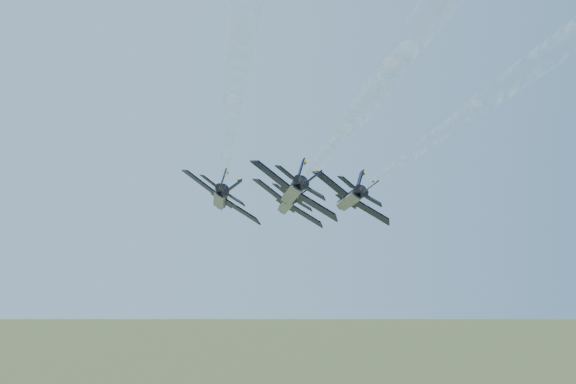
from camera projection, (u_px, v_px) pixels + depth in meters
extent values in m
cylinder|color=black|center=(288.00, 203.00, 123.72)|extent=(4.28, 14.88, 2.62)
cone|color=black|center=(284.00, 206.00, 132.43)|extent=(2.93, 3.16, 2.62)
ellipsoid|color=black|center=(288.00, 202.00, 127.53)|extent=(1.70, 2.80, 1.36)
cube|color=gray|center=(285.00, 206.00, 123.64)|extent=(3.14, 13.27, 1.36)
cube|color=black|center=(270.00, 191.00, 122.74)|extent=(5.98, 4.54, 3.83)
cube|color=#FFED0D|center=(269.00, 191.00, 124.62)|extent=(5.22, 1.42, 3.76)
cube|color=black|center=(306.00, 216.00, 122.92)|extent=(6.37, 5.46, 3.83)
cube|color=#FFED0D|center=(305.00, 216.00, 124.80)|extent=(4.93, 2.53, 3.76)
cube|color=black|center=(280.00, 192.00, 116.71)|extent=(2.83, 2.36, 1.77)
cube|color=black|center=(303.00, 208.00, 116.83)|extent=(3.00, 2.73, 1.77)
cube|color=black|center=(292.00, 189.00, 117.70)|extent=(1.28, 2.53, 2.81)
cube|color=black|center=(301.00, 196.00, 117.75)|extent=(2.66, 2.69, 1.88)
cylinder|color=black|center=(289.00, 199.00, 115.98)|extent=(1.84, 1.51, 1.69)
cylinder|color=black|center=(294.00, 202.00, 116.00)|extent=(1.84, 1.51, 1.69)
cylinder|color=black|center=(222.00, 197.00, 110.63)|extent=(4.28, 14.88, 2.62)
cone|color=black|center=(222.00, 201.00, 119.34)|extent=(2.93, 3.16, 2.62)
ellipsoid|color=black|center=(224.00, 196.00, 114.44)|extent=(1.70, 2.80, 1.36)
cube|color=gray|center=(219.00, 201.00, 110.54)|extent=(3.14, 13.27, 1.36)
cube|color=black|center=(201.00, 183.00, 109.65)|extent=(5.98, 4.54, 3.83)
cube|color=#FFED0D|center=(202.00, 184.00, 111.53)|extent=(5.22, 1.42, 3.76)
cube|color=black|center=(241.00, 211.00, 109.83)|extent=(6.37, 5.46, 3.83)
cube|color=#FFED0D|center=(241.00, 212.00, 111.71)|extent=(4.93, 2.53, 3.76)
cube|color=black|center=(208.00, 184.00, 103.62)|extent=(2.83, 2.36, 1.77)
cube|color=black|center=(235.00, 203.00, 103.73)|extent=(3.00, 2.73, 1.77)
cube|color=black|center=(222.00, 181.00, 104.61)|extent=(1.28, 2.53, 2.81)
cube|color=black|center=(233.00, 189.00, 104.65)|extent=(2.66, 2.69, 1.88)
cylinder|color=black|center=(218.00, 192.00, 102.88)|extent=(1.84, 1.51, 1.69)
cylinder|color=black|center=(224.00, 196.00, 102.91)|extent=(1.84, 1.51, 1.69)
cylinder|color=black|center=(351.00, 198.00, 112.54)|extent=(4.28, 14.88, 2.62)
cone|color=black|center=(342.00, 202.00, 121.25)|extent=(2.93, 3.16, 2.62)
ellipsoid|color=black|center=(349.00, 197.00, 116.34)|extent=(1.70, 2.80, 1.36)
cube|color=gray|center=(348.00, 202.00, 112.45)|extent=(3.14, 13.27, 1.36)
cube|color=black|center=(332.00, 184.00, 111.55)|extent=(5.98, 4.54, 3.83)
cube|color=#FFED0D|center=(330.00, 185.00, 113.43)|extent=(5.22, 1.42, 3.76)
cube|color=black|center=(371.00, 212.00, 111.73)|extent=(6.37, 5.46, 3.83)
cube|color=#FFED0D|center=(369.00, 212.00, 113.61)|extent=(4.93, 2.53, 3.76)
cube|color=black|center=(346.00, 185.00, 105.53)|extent=(2.83, 2.36, 1.77)
cube|color=black|center=(372.00, 204.00, 105.64)|extent=(3.00, 2.73, 1.77)
cube|color=black|center=(359.00, 183.00, 106.51)|extent=(1.28, 2.53, 2.81)
cube|color=black|center=(369.00, 190.00, 106.56)|extent=(2.66, 2.69, 1.88)
cylinder|color=black|center=(357.00, 193.00, 104.79)|extent=(1.84, 1.51, 1.69)
cylinder|color=black|center=(363.00, 197.00, 104.81)|extent=(1.84, 1.51, 1.69)
cylinder|color=black|center=(294.00, 191.00, 99.57)|extent=(4.28, 14.88, 2.62)
cone|color=black|center=(288.00, 196.00, 108.28)|extent=(2.93, 3.16, 2.62)
ellipsoid|color=black|center=(294.00, 190.00, 103.38)|extent=(1.70, 2.80, 1.36)
cube|color=gray|center=(291.00, 195.00, 99.48)|extent=(3.14, 13.27, 1.36)
cube|color=black|center=(272.00, 175.00, 98.59)|extent=(5.98, 4.54, 3.83)
cube|color=#FFED0D|center=(271.00, 176.00, 100.47)|extent=(5.22, 1.42, 3.76)
cube|color=black|center=(317.00, 207.00, 98.77)|extent=(6.37, 5.46, 3.83)
cube|color=#FFED0D|center=(315.00, 207.00, 100.65)|extent=(4.93, 2.53, 3.76)
cube|color=black|center=(285.00, 176.00, 92.56)|extent=(2.83, 2.36, 1.77)
cube|color=black|center=(314.00, 197.00, 92.67)|extent=(3.00, 2.73, 1.77)
cube|color=black|center=(300.00, 173.00, 93.55)|extent=(1.28, 2.53, 2.81)
cube|color=black|center=(311.00, 181.00, 93.60)|extent=(2.66, 2.69, 1.88)
cylinder|color=black|center=(296.00, 184.00, 91.82)|extent=(1.84, 1.51, 1.69)
cylinder|color=black|center=(303.00, 189.00, 91.85)|extent=(1.84, 1.51, 1.69)
cylinder|color=white|center=(299.00, 194.00, 104.66)|extent=(4.11, 23.89, 1.39)
cylinder|color=white|center=(320.00, 178.00, 82.30)|extent=(4.63, 23.95, 1.91)
cylinder|color=white|center=(356.00, 150.00, 59.94)|extent=(5.24, 24.02, 2.53)
cylinder|color=white|center=(221.00, 185.00, 91.57)|extent=(4.11, 23.89, 1.39)
cylinder|color=white|center=(220.00, 163.00, 69.21)|extent=(4.63, 23.95, 1.91)
cylinder|color=white|center=(219.00, 121.00, 46.84)|extent=(5.24, 24.02, 2.53)
cylinder|color=white|center=(377.00, 187.00, 93.48)|extent=(4.11, 23.89, 1.39)
cylinder|color=white|center=(425.00, 166.00, 71.11)|extent=(4.63, 23.95, 1.91)
cylinder|color=white|center=(517.00, 126.00, 48.75)|extent=(5.24, 24.02, 2.53)
cylinder|color=white|center=(311.00, 176.00, 80.51)|extent=(4.11, 23.89, 1.39)
cylinder|color=white|center=(344.00, 146.00, 58.15)|extent=(4.63, 23.95, 1.91)
cylinder|color=white|center=(420.00, 80.00, 35.78)|extent=(5.24, 24.02, 2.53)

